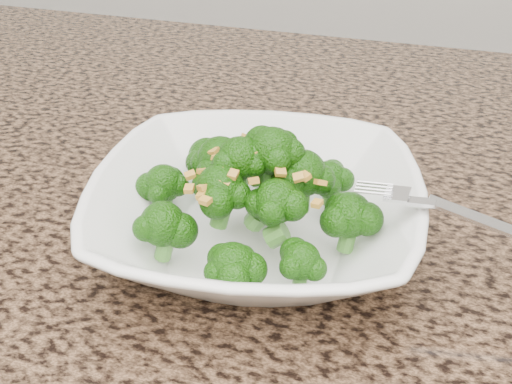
% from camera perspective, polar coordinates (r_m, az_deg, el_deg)
% --- Properties ---
extents(granite_counter, '(1.64, 1.04, 0.03)m').
position_cam_1_polar(granite_counter, '(0.56, -10.51, -3.54)').
color(granite_counter, brown).
rests_on(granite_counter, cabinet).
extents(bowl, '(0.29, 0.29, 0.06)m').
position_cam_1_polar(bowl, '(0.49, 0.00, -1.91)').
color(bowl, white).
rests_on(bowl, granite_counter).
extents(broccoli_pile, '(0.22, 0.22, 0.06)m').
position_cam_1_polar(broccoli_pile, '(0.46, 0.00, 4.51)').
color(broccoli_pile, '#195309').
rests_on(broccoli_pile, bowl).
extents(garlic_topping, '(0.13, 0.13, 0.01)m').
position_cam_1_polar(garlic_topping, '(0.45, 0.00, 8.40)').
color(garlic_topping, gold).
rests_on(garlic_topping, broccoli_pile).
extents(fork, '(0.17, 0.04, 0.01)m').
position_cam_1_polar(fork, '(0.45, 14.89, -1.00)').
color(fork, silver).
rests_on(fork, bowl).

